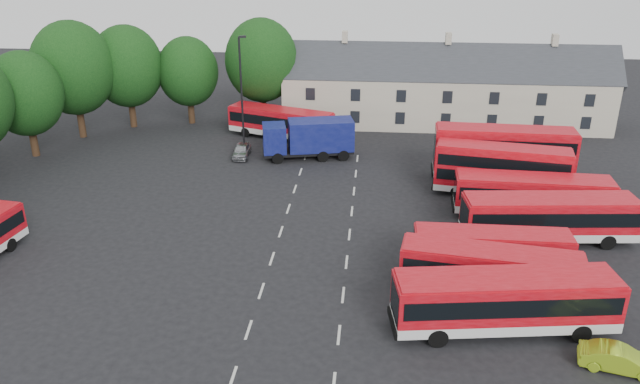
{
  "coord_description": "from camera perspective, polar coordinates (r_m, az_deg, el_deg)",
  "views": [
    {
      "loc": [
        6.53,
        -38.08,
        20.55
      ],
      "look_at": [
        2.64,
        4.45,
        2.2
      ],
      "focal_mm": 35.0,
      "sensor_mm": 36.0,
      "label": 1
    }
  ],
  "objects": [
    {
      "name": "bus_row_a",
      "position": [
        35.43,
        16.6,
        -9.33
      ],
      "size": [
        12.29,
        4.41,
        3.4
      ],
      "rotation": [
        0.0,
        0.0,
        0.14
      ],
      "color": "silver",
      "rests_on": "ground"
    },
    {
      "name": "box_truck",
      "position": [
        59.09,
        -0.97,
        5.04
      ],
      "size": [
        8.86,
        4.39,
        3.71
      ],
      "rotation": [
        0.0,
        0.0,
        0.21
      ],
      "color": "black",
      "rests_on": "ground"
    },
    {
      "name": "terrace_houses",
      "position": [
        70.49,
        11.3,
        9.11
      ],
      "size": [
        35.7,
        7.13,
        10.06
      ],
      "color": "beige",
      "rests_on": "ground"
    },
    {
      "name": "bus_dd_south",
      "position": [
        52.4,
        16.28,
        2.09
      ],
      "size": [
        10.79,
        4.06,
        4.32
      ],
      "rotation": [
        0.0,
        0.0,
        -0.16
      ],
      "color": "silver",
      "rests_on": "ground"
    },
    {
      "name": "silver_car",
      "position": [
        60.35,
        -7.18,
        3.8
      ],
      "size": [
        1.68,
        3.79,
        1.27
      ],
      "primitive_type": "imported",
      "rotation": [
        0.0,
        0.0,
        0.05
      ],
      "color": "#9D9FA4",
      "rests_on": "ground"
    },
    {
      "name": "treeline",
      "position": [
        65.08,
        -19.98,
        9.57
      ],
      "size": [
        29.92,
        32.59,
        12.01
      ],
      "color": "black",
      "rests_on": "ground"
    },
    {
      "name": "ground",
      "position": [
        43.76,
        -3.99,
        -4.82
      ],
      "size": [
        140.0,
        140.0,
        0.0
      ],
      "primitive_type": "plane",
      "color": "black",
      "rests_on": "ground"
    },
    {
      "name": "lamppost",
      "position": [
        60.61,
        -7.17,
        9.13
      ],
      "size": [
        0.76,
        0.52,
        11.14
      ],
      "rotation": [
        0.0,
        0.0,
        0.41
      ],
      "color": "black",
      "rests_on": "ground"
    },
    {
      "name": "bus_dd_north",
      "position": [
        55.66,
        16.44,
        3.6
      ],
      "size": [
        11.78,
        3.17,
        4.79
      ],
      "rotation": [
        0.0,
        0.0,
        -0.04
      ],
      "color": "silver",
      "rests_on": "ground"
    },
    {
      "name": "bus_row_e",
      "position": [
        49.58,
        18.88,
        -0.09
      ],
      "size": [
        11.63,
        3.17,
        3.26
      ],
      "rotation": [
        0.0,
        0.0,
        -0.04
      ],
      "color": "silver",
      "rests_on": "ground"
    },
    {
      "name": "bus_row_d",
      "position": [
        46.05,
        20.24,
        -2.01
      ],
      "size": [
        12.08,
        3.86,
        3.36
      ],
      "rotation": [
        0.0,
        0.0,
        0.1
      ],
      "color": "silver",
      "rests_on": "ground"
    },
    {
      "name": "bus_row_c",
      "position": [
        41.25,
        15.44,
        -4.91
      ],
      "size": [
        9.83,
        2.3,
        2.78
      ],
      "rotation": [
        0.0,
        0.0,
        0.0
      ],
      "color": "silver",
      "rests_on": "ground"
    },
    {
      "name": "bus_north",
      "position": [
        64.93,
        -3.61,
        6.51
      ],
      "size": [
        11.37,
        6.2,
        3.16
      ],
      "rotation": [
        0.0,
        0.0,
        -0.35
      ],
      "color": "silver",
      "rests_on": "ground"
    },
    {
      "name": "lime_car",
      "position": [
        35.44,
        25.69,
        -13.6
      ],
      "size": [
        4.07,
        2.23,
        1.27
      ],
      "primitive_type": "imported",
      "rotation": [
        0.0,
        0.0,
        1.33
      ],
      "color": "#98BE1D",
      "rests_on": "ground"
    },
    {
      "name": "lane_markings",
      "position": [
        45.21,
        -0.46,
        -3.77
      ],
      "size": [
        5.15,
        33.8,
        0.01
      ],
      "color": "beige",
      "rests_on": "ground"
    },
    {
      "name": "bus_row_b",
      "position": [
        38.63,
        15.32,
        -6.71
      ],
      "size": [
        10.81,
        3.93,
        2.99
      ],
      "rotation": [
        0.0,
        0.0,
        -0.15
      ],
      "color": "silver",
      "rests_on": "ground"
    }
  ]
}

